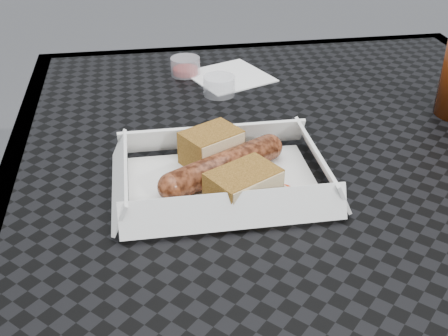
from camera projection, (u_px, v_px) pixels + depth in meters
name	position (u px, v px, depth m)	size (l,w,h in m)	color
patio_table	(303.00, 186.00, 0.80)	(0.80, 0.80, 0.74)	black
food_tray	(223.00, 184.00, 0.66)	(0.22, 0.15, 0.00)	white
bratwurst	(223.00, 166.00, 0.66)	(0.16, 0.10, 0.03)	brown
bread_near	(211.00, 147.00, 0.69)	(0.07, 0.05, 0.04)	#8C5E23
bread_far	(243.00, 187.00, 0.62)	(0.08, 0.05, 0.04)	#8C5E23
veg_garnish	(283.00, 196.00, 0.63)	(0.03, 0.03, 0.00)	red
napkin	(230.00, 76.00, 0.95)	(0.12, 0.12, 0.00)	white
condiment_cup_sauce	(185.00, 66.00, 0.95)	(0.05, 0.05, 0.03)	maroon
condiment_cup_empty	(219.00, 86.00, 0.88)	(0.05, 0.05, 0.03)	silver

